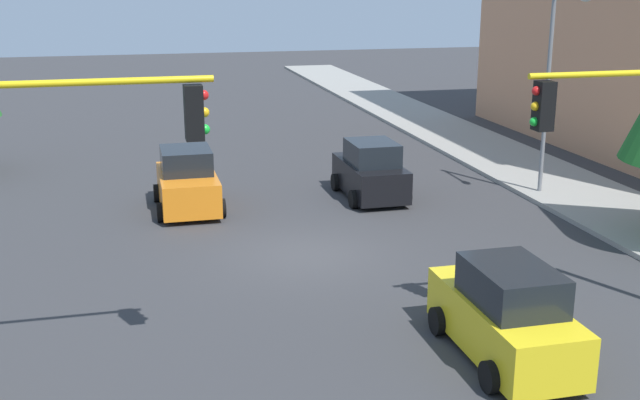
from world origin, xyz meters
TOP-DOWN VIEW (x-y plane):
  - ground_plane at (0.00, 0.00)m, footprint 120.00×120.00m
  - sidewalk_kerb at (-5.00, 10.50)m, footprint 80.00×4.00m
  - traffic_signal_near_right at (6.00, -5.71)m, footprint 0.36×4.59m
  - street_lamp_curbside at (-3.61, 9.20)m, footprint 2.15×0.28m
  - car_orange at (-5.21, -2.73)m, footprint 3.71×2.10m
  - car_yellow at (6.76, 2.45)m, footprint 4.01×1.94m
  - car_black at (-5.11, 3.42)m, footprint 3.67×2.03m

SIDE VIEW (x-z plane):
  - ground_plane at x=0.00m, z-range 0.00..0.00m
  - sidewalk_kerb at x=-5.00m, z-range 0.00..0.15m
  - car_black at x=-5.11m, z-range -0.09..1.88m
  - car_yellow at x=6.76m, z-range -0.09..1.88m
  - car_orange at x=-5.21m, z-range -0.09..1.88m
  - traffic_signal_near_right at x=6.00m, z-range 1.19..6.92m
  - street_lamp_curbside at x=-3.61m, z-range 0.85..7.85m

